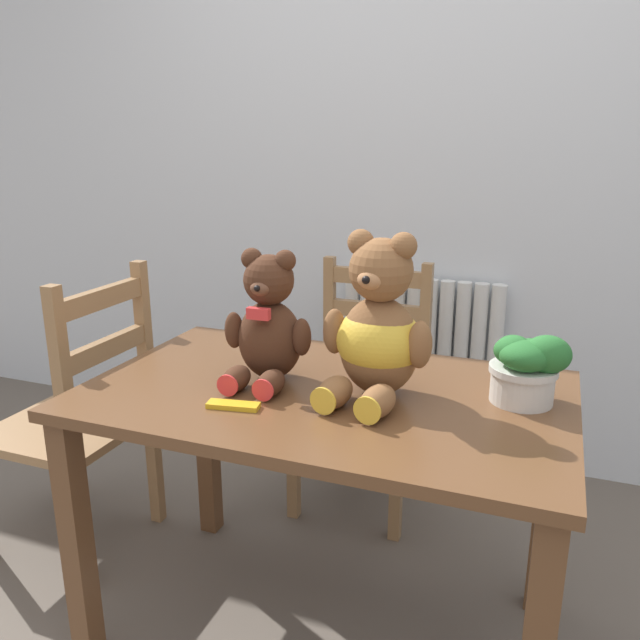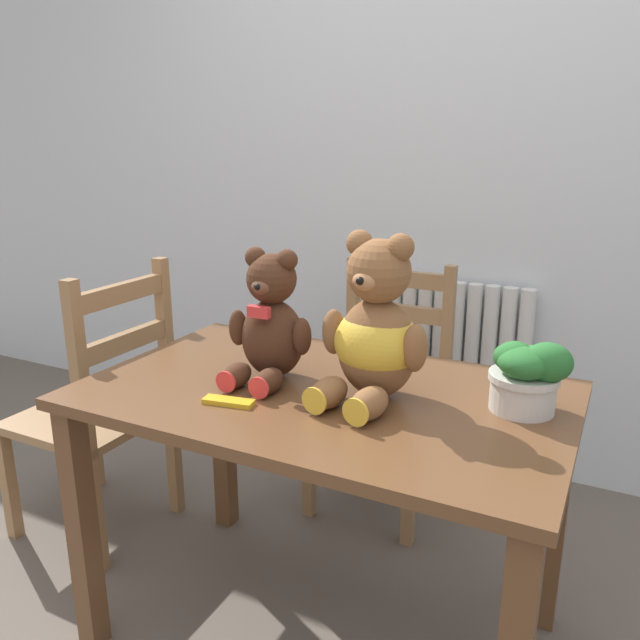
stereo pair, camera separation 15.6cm
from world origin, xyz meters
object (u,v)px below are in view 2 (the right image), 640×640
Objects in this scene: teddy_bear_right at (375,334)px; potted_plant at (526,373)px; teddy_bear_left at (270,324)px; wooden_chair_side at (99,411)px; chocolate_bar at (229,402)px; wooden_chair_behind at (384,385)px.

potted_plant is (0.34, 0.07, -0.07)m from teddy_bear_right.
teddy_bear_right is (0.29, 0.00, 0.01)m from teddy_bear_left.
chocolate_bar is at bearing -110.86° from wooden_chair_side.
teddy_bear_right is at bearing -94.65° from wooden_chair_side.
teddy_bear_left reaches higher than wooden_chair_side.
teddy_bear_left is at bearing -173.03° from potted_plant.
wooden_chair_behind is at bearing 132.44° from potted_plant.
teddy_bear_right is 3.25× the size of chocolate_bar.
wooden_chair_behind is at bearing -96.00° from teddy_bear_left.
potted_plant is at bearing 132.44° from wooden_chair_behind.
teddy_bear_left is 0.64m from potted_plant.
wooden_chair_behind is 0.95× the size of wooden_chair_side.
wooden_chair_behind is 0.94m from potted_plant.
teddy_bear_left is at bearing 8.23° from teddy_bear_right.
wooden_chair_behind is 2.26× the size of teddy_bear_right.
wooden_chair_side is 1.14m from teddy_bear_right.
chocolate_bar is (0.00, -0.20, -0.14)m from teddy_bear_left.
teddy_bear_right is 2.20× the size of potted_plant.
wooden_chair_side is (-0.80, -0.63, -0.01)m from wooden_chair_behind.
wooden_chair_side is 7.76× the size of chocolate_bar.
teddy_bear_right is at bearing 34.64° from chocolate_bar.
teddy_bear_right is 0.36m from potted_plant.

